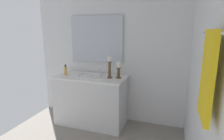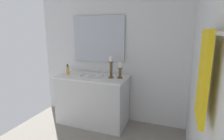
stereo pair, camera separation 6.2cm
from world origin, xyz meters
The scene contains 10 objects.
wall_back centered at (0.00, 1.35, 1.23)m, with size 2.64×0.04×2.45m, color white.
wall_left centered at (-1.32, 0.00, 1.23)m, with size 0.04×2.70×2.45m, color white.
vanity_cabinet centered at (-0.99, -0.21, 0.42)m, with size 0.58×1.21×0.84m.
sink_basin centered at (-0.99, -0.21, 0.81)m, with size 0.40×0.40×0.24m.
mirror centered at (-1.27, -0.21, 1.44)m, with size 0.02×0.96×0.80m, color silver.
candle_holder_tall centered at (-1.03, 0.28, 0.98)m, with size 0.09×0.09×0.26m.
candle_holder_short centered at (-0.99, 0.14, 1.03)m, with size 0.09×0.09×0.35m.
soap_bottle centered at (-0.95, -0.65, 0.92)m, with size 0.06×0.06×0.18m.
towel_bar centered at (0.53, 1.29, 1.58)m, with size 0.02×0.02×0.81m, color silver.
towel_near_vanity centered at (0.53, 1.27, 1.33)m, with size 0.28×0.03×0.53m, color yellow.
Camera 2 is at (1.66, 1.13, 1.59)m, focal length 29.10 mm.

